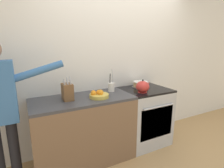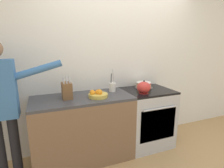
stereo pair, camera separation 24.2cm
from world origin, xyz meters
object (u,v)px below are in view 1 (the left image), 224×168
Objects in this scene: knife_block at (67,92)px; person_baker at (0,105)px; utensil_crock at (111,87)px; fruit_bowl at (99,95)px; layer_cake at (141,84)px; tea_kettle at (143,87)px; stove_range at (144,116)px.

person_baker is at bearing -174.19° from knife_block.
fruit_bowl is at bearing -145.63° from utensil_crock.
utensil_crock reaches higher than layer_cake.
layer_cake is 1.21× the size of tea_kettle.
utensil_crock is 1.33× the size of fruit_bowl.
tea_kettle is 0.46m from utensil_crock.
fruit_bowl reaches higher than layer_cake.
knife_block is at bearing 165.95° from fruit_bowl.
layer_cake is 1.95m from person_baker.
stove_range is 0.55× the size of person_baker.
person_baker is at bearing -172.92° from utensil_crock.
layer_cake is 0.86m from fruit_bowl.
stove_range is at bearing 40.41° from tea_kettle.
utensil_crock is 0.35m from fruit_bowl.
tea_kettle is (-0.16, -0.27, 0.04)m from layer_cake.
utensil_crock is (-0.55, 0.12, 0.53)m from stove_range.
layer_cake is at bearing 14.10° from fruit_bowl.
stove_range is 0.52m from layer_cake.
tea_kettle reaches higher than fruit_bowl.
tea_kettle reaches higher than stove_range.
stove_range is at bearing -0.77° from knife_block.
utensil_crock is 0.21× the size of person_baker.
person_baker reaches higher than tea_kettle.
utensil_crock is (0.67, 0.10, -0.03)m from knife_block.
utensil_crock is at bearing 34.37° from fruit_bowl.
knife_block reaches higher than stove_range.
knife_block is (-1.06, 0.15, 0.02)m from tea_kettle.
fruit_bowl is (0.39, -0.10, -0.07)m from knife_block.
person_baker is at bearing -174.50° from layer_cake.
fruit_bowl is at bearing 175.29° from tea_kettle.
utensil_crock is (-0.55, -0.01, 0.03)m from layer_cake.
fruit_bowl reaches higher than stove_range.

